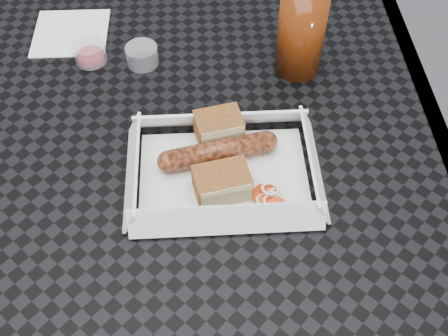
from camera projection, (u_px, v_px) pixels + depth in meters
name	position (u px, v px, depth m)	size (l,w,h in m)	color
patio_table	(170.00, 181.00, 0.83)	(0.80, 0.80, 0.74)	black
food_tray	(224.00, 175.00, 0.74)	(0.22, 0.15, 0.00)	white
bratwurst	(218.00, 152.00, 0.75)	(0.16, 0.06, 0.03)	brown
bread_near	(219.00, 127.00, 0.77)	(0.06, 0.04, 0.04)	brown
bread_far	(222.00, 182.00, 0.71)	(0.07, 0.05, 0.04)	brown
veg_garnish	(269.00, 199.00, 0.71)	(0.03, 0.03, 0.00)	red
napkin	(71.00, 33.00, 0.93)	(0.12, 0.12, 0.00)	white
condiment_cup_sauce	(90.00, 53.00, 0.88)	(0.05, 0.05, 0.03)	maroon
condiment_cup_empty	(142.00, 55.00, 0.87)	(0.05, 0.05, 0.03)	silver
drink_glass	(301.00, 33.00, 0.82)	(0.07, 0.07, 0.13)	#511D06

